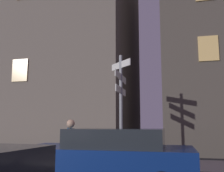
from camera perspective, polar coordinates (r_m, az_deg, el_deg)
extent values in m
cube|color=#9E9991|center=(9.66, 0.07, -16.93)|extent=(40.00, 2.51, 0.14)
cylinder|color=gray|center=(9.00, 2.01, -4.94)|extent=(0.12, 0.12, 3.81)
cube|color=white|center=(9.23, 1.96, 4.72)|extent=(0.86, 0.86, 0.24)
cube|color=white|center=(9.13, 1.97, 1.97)|extent=(0.03, 1.79, 0.24)
cube|color=white|center=(9.06, 1.99, -1.02)|extent=(0.03, 1.63, 0.24)
cube|color=navy|center=(6.00, -1.36, -16.37)|extent=(3.88, 1.78, 0.62)
cube|color=#23282D|center=(5.89, 1.18, -11.46)|extent=(2.09, 1.62, 0.41)
cylinder|color=black|center=(7.27, -9.82, -17.60)|extent=(0.64, 0.23, 0.64)
cylinder|color=black|center=(6.72, 11.77, -18.29)|extent=(0.64, 0.23, 0.64)
sphere|color=#F9EFCC|center=(6.25, -21.13, -15.49)|extent=(0.16, 0.16, 0.16)
sphere|color=#F9EFCC|center=(7.26, -15.73, -14.69)|extent=(0.16, 0.16, 0.16)
torus|color=black|center=(6.85, -4.50, -17.91)|extent=(0.72, 0.16, 0.72)
torus|color=black|center=(7.40, -12.53, -17.05)|extent=(0.72, 0.16, 0.72)
cylinder|color=#1959A5|center=(7.07, -8.63, -15.50)|extent=(1.00, 0.18, 0.04)
cylinder|color=navy|center=(7.08, -9.26, -11.62)|extent=(0.49, 0.38, 0.61)
sphere|color=tan|center=(7.07, -9.18, -8.26)|extent=(0.22, 0.22, 0.22)
cylinder|color=black|center=(7.18, -8.62, -15.64)|extent=(0.35, 0.17, 0.55)
cylinder|color=black|center=(7.03, -9.39, -15.78)|extent=(0.35, 0.17, 0.55)
cube|color=#6B6056|center=(18.09, -8.98, 6.39)|extent=(8.29, 8.79, 12.21)
cube|color=#F2C672|center=(14.36, -19.84, 3.32)|extent=(0.90, 0.06, 1.20)
cube|color=#F2C672|center=(12.82, 20.68, 7.85)|extent=(0.90, 0.06, 1.20)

